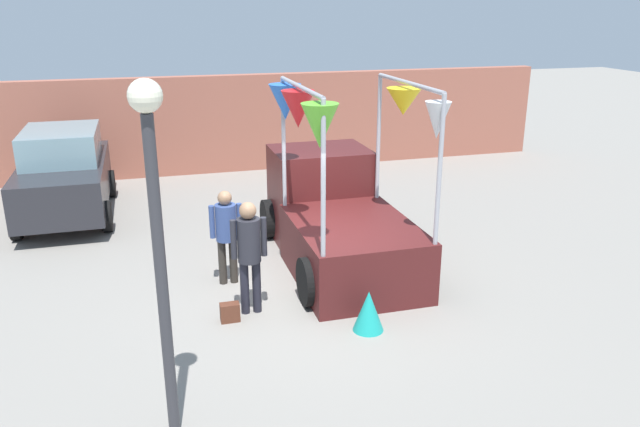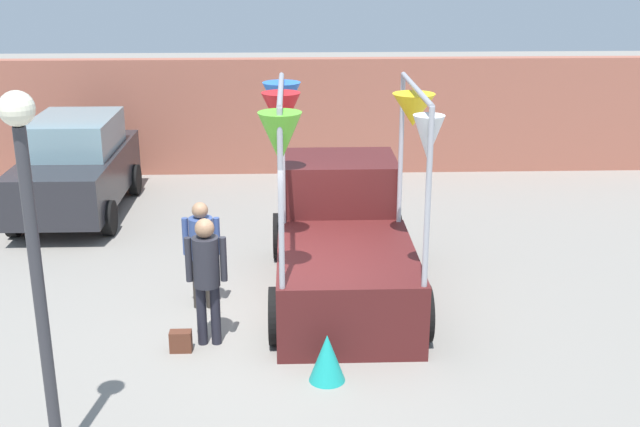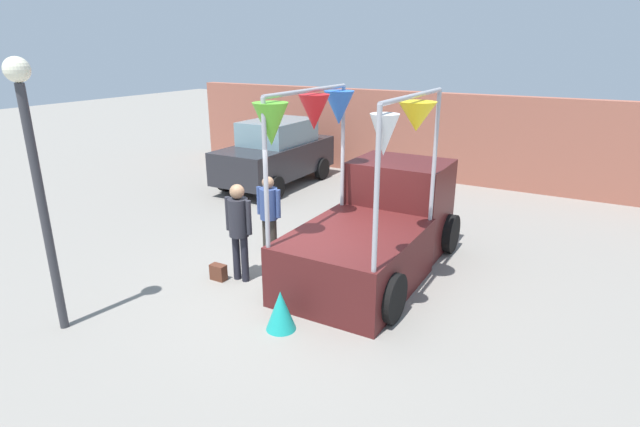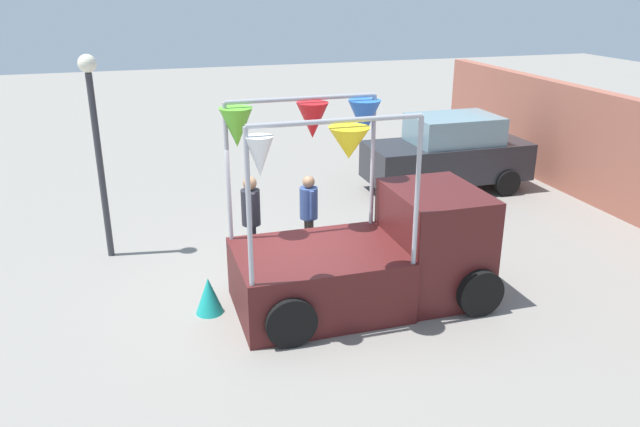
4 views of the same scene
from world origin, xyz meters
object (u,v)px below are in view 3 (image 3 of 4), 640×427
object	(u,v)px
folded_kite_bundle_teal	(281,310)
street_lamp	(34,160)
vendor_truck	(378,220)
person_vendor	(269,209)
parked_car	(276,153)
handbag	(218,272)
person_customer	(239,223)

from	to	relation	value
folded_kite_bundle_teal	street_lamp	bearing A→B (deg)	-151.31
vendor_truck	person_vendor	size ratio (longest dim) A/B	2.55
vendor_truck	folded_kite_bundle_teal	size ratio (longest dim) A/B	6.76
vendor_truck	parked_car	world-z (taller)	vendor_truck
handbag	person_customer	bearing A→B (deg)	29.74
parked_car	handbag	bearing A→B (deg)	-64.88
street_lamp	handbag	bearing A→B (deg)	68.08
folded_kite_bundle_teal	parked_car	bearing A→B (deg)	124.78
person_customer	folded_kite_bundle_teal	size ratio (longest dim) A/B	2.89
parked_car	person_vendor	world-z (taller)	parked_car
parked_car	person_vendor	size ratio (longest dim) A/B	2.52
folded_kite_bundle_teal	person_customer	bearing A→B (deg)	146.44
person_customer	street_lamp	bearing A→B (deg)	-117.00
parked_car	folded_kite_bundle_teal	xyz separation A→B (m)	(4.55, -6.55, -0.64)
parked_car	folded_kite_bundle_teal	world-z (taller)	parked_car
person_customer	handbag	distance (m)	1.00
vendor_truck	handbag	xyz separation A→B (m)	(-2.17, -1.92, -0.75)
person_customer	person_vendor	size ratio (longest dim) A/B	1.09
person_vendor	street_lamp	bearing A→B (deg)	-106.76
parked_car	person_customer	distance (m)	6.33
person_customer	handbag	size ratio (longest dim) A/B	6.18
person_vendor	street_lamp	xyz separation A→B (m)	(-1.10, -3.65, 1.53)
parked_car	street_lamp	world-z (taller)	street_lamp
street_lamp	folded_kite_bundle_teal	world-z (taller)	street_lamp
street_lamp	vendor_truck	bearing A→B (deg)	53.77
vendor_truck	street_lamp	distance (m)	5.49
parked_car	street_lamp	bearing A→B (deg)	-77.66
person_customer	person_vendor	world-z (taller)	person_customer
vendor_truck	person_customer	distance (m)	2.51
person_customer	handbag	xyz separation A→B (m)	(-0.35, -0.20, -0.91)
person_customer	folded_kite_bundle_teal	world-z (taller)	person_customer
person_vendor	folded_kite_bundle_teal	size ratio (longest dim) A/B	2.65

